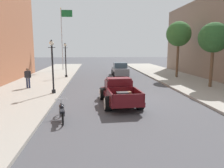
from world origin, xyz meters
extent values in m
plane|color=#47474C|center=(0.00, 0.00, 0.00)|extent=(140.00, 140.00, 0.00)
cube|color=#9E998E|center=(-7.25, 0.00, 0.07)|extent=(5.50, 64.00, 0.15)
cube|color=#510F14|center=(-0.52, -0.95, 0.54)|extent=(2.07, 5.00, 0.24)
cube|color=#510F14|center=(-0.54, -0.60, 1.06)|extent=(1.63, 1.20, 0.80)
cube|color=#510F14|center=(-0.54, -0.65, 1.52)|extent=(1.49, 1.02, 0.12)
cube|color=#3D4C5B|center=(-0.57, -0.03, 1.22)|extent=(1.33, 0.12, 0.44)
cube|color=#510F14|center=(-0.62, 0.70, 0.92)|extent=(1.41, 1.58, 0.52)
cube|color=silver|center=(-0.67, 1.50, 0.90)|extent=(0.68, 0.14, 0.47)
cube|color=#510F14|center=(-0.43, -2.35, 0.68)|extent=(1.82, 2.20, 0.04)
cube|color=#510F14|center=(-1.24, -2.40, 0.90)|extent=(0.21, 2.10, 0.44)
cube|color=#510F14|center=(0.38, -2.30, 0.90)|extent=(0.21, 2.10, 0.44)
cube|color=#510F14|center=(-0.36, -3.35, 0.90)|extent=(1.62, 0.18, 0.44)
cube|color=#510F14|center=(-0.49, -1.34, 0.90)|extent=(1.62, 0.18, 0.44)
cylinder|color=black|center=(-1.50, 0.34, 0.40)|extent=(0.41, 0.82, 0.80)
cylinder|color=silver|center=(-1.68, 0.33, 0.40)|extent=(0.05, 0.66, 0.66)
cylinder|color=silver|center=(-1.69, 0.33, 0.40)|extent=(0.04, 0.24, 0.24)
cylinder|color=black|center=(0.29, 0.45, 0.40)|extent=(0.41, 0.82, 0.80)
cylinder|color=silver|center=(0.48, 0.46, 0.40)|extent=(0.05, 0.66, 0.66)
cylinder|color=silver|center=(0.49, 0.46, 0.40)|extent=(0.04, 0.24, 0.24)
cylinder|color=black|center=(-1.33, -2.35, 0.40)|extent=(0.41, 0.82, 0.80)
cylinder|color=silver|center=(-1.51, -2.36, 0.40)|extent=(0.05, 0.66, 0.66)
cylinder|color=silver|center=(-1.52, -2.36, 0.40)|extent=(0.04, 0.24, 0.24)
cylinder|color=black|center=(0.46, -2.24, 0.40)|extent=(0.41, 0.82, 0.80)
cylinder|color=silver|center=(0.65, -2.23, 0.40)|extent=(0.05, 0.66, 0.66)
cylinder|color=silver|center=(0.66, -2.22, 0.40)|extent=(0.04, 0.24, 0.24)
cube|color=#2D2D33|center=(-0.59, -2.71, 0.90)|extent=(0.63, 0.48, 0.40)
cube|color=#3D2D1E|center=(-0.59, -2.71, 0.90)|extent=(0.62, 0.09, 0.42)
cube|color=brown|center=(-0.23, -2.03, 0.84)|extent=(0.49, 0.39, 0.28)
torus|color=black|center=(-3.75, -2.99, 0.33)|extent=(0.19, 0.67, 0.67)
torus|color=black|center=(-3.48, -4.42, 0.33)|extent=(0.19, 0.67, 0.67)
cube|color=#4C4C51|center=(-3.60, -3.75, 0.38)|extent=(0.32, 0.48, 0.28)
ellipsoid|color=black|center=(-3.65, -3.51, 0.61)|extent=(0.35, 0.56, 0.24)
cube|color=black|center=(-3.56, -4.00, 0.53)|extent=(0.32, 0.59, 0.10)
cylinder|color=silver|center=(-3.73, -3.05, 0.64)|extent=(0.10, 0.26, 0.58)
cylinder|color=silver|center=(-3.71, -3.17, 0.91)|extent=(0.62, 0.15, 0.04)
cube|color=black|center=(-3.48, -4.42, 0.66)|extent=(0.25, 0.43, 0.06)
cube|color=slate|center=(1.20, 12.84, 0.61)|extent=(1.72, 4.30, 0.80)
cube|color=#384C5B|center=(1.20, 12.69, 1.33)|extent=(1.52, 2.00, 0.64)
cylinder|color=black|center=(0.37, 14.13, 0.33)|extent=(0.22, 0.66, 0.66)
cylinder|color=black|center=(2.02, 14.13, 0.33)|extent=(0.22, 0.66, 0.66)
cylinder|color=black|center=(0.37, 11.55, 0.33)|extent=(0.22, 0.66, 0.66)
cylinder|color=black|center=(2.02, 11.55, 0.33)|extent=(0.22, 0.66, 0.66)
cylinder|color=#232847|center=(-7.55, 4.28, 0.58)|extent=(0.14, 0.14, 0.86)
cylinder|color=#232847|center=(-7.37, 4.28, 0.58)|extent=(0.14, 0.14, 0.86)
cube|color=#232328|center=(-7.46, 4.28, 1.29)|extent=(0.36, 0.22, 0.56)
cylinder|color=#232328|center=(-7.68, 4.28, 1.26)|extent=(0.09, 0.09, 0.54)
cylinder|color=#232328|center=(-7.24, 4.28, 1.26)|extent=(0.09, 0.09, 0.54)
sphere|color=brown|center=(-7.46, 4.28, 1.69)|extent=(0.22, 0.22, 0.22)
cylinder|color=black|center=(-5.01, 2.02, 0.27)|extent=(0.28, 0.28, 0.24)
cylinder|color=black|center=(-5.01, 2.02, 1.99)|extent=(0.12, 0.12, 3.20)
cylinder|color=black|center=(-5.01, 2.02, 3.44)|extent=(0.50, 0.04, 0.04)
sphere|color=silver|center=(-5.01, 2.02, 3.75)|extent=(0.32, 0.32, 0.32)
cone|color=black|center=(-5.01, 2.02, 3.93)|extent=(0.24, 0.24, 0.14)
cylinder|color=black|center=(-5.19, 10.94, 0.27)|extent=(0.28, 0.28, 0.24)
cylinder|color=black|center=(-5.19, 10.94, 1.99)|extent=(0.12, 0.12, 3.20)
cylinder|color=black|center=(-5.19, 10.94, 3.44)|extent=(0.50, 0.04, 0.04)
sphere|color=silver|center=(-5.19, 10.94, 3.75)|extent=(0.32, 0.32, 0.32)
cone|color=black|center=(-5.19, 10.94, 3.93)|extent=(0.24, 0.24, 0.14)
cylinder|color=#B2B2B7|center=(-6.77, 19.97, 4.65)|extent=(0.12, 0.12, 9.00)
sphere|color=gold|center=(-6.77, 19.97, 9.23)|extent=(0.16, 0.16, 0.16)
cube|color=#196633|center=(-5.91, 19.97, 8.50)|extent=(1.60, 0.03, 1.00)
cylinder|color=brown|center=(7.79, 3.54, 1.74)|extent=(0.26, 0.26, 3.18)
sphere|color=#285628|center=(7.79, 3.54, 4.26)|extent=(2.47, 2.47, 2.47)
cylinder|color=brown|center=(7.38, 9.96, 2.04)|extent=(0.26, 0.26, 3.79)
sphere|color=#33662D|center=(7.38, 9.96, 4.96)|extent=(2.73, 2.73, 2.73)
camera|label=1|loc=(-2.09, -13.74, 3.38)|focal=34.57mm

